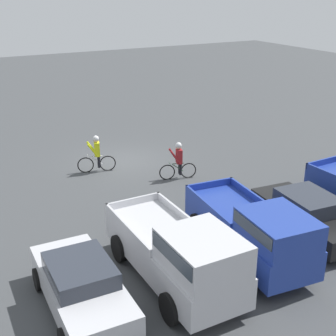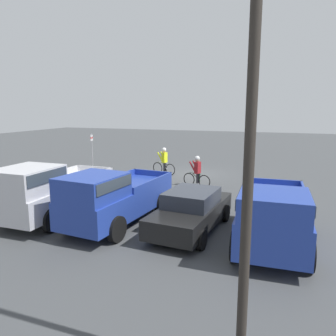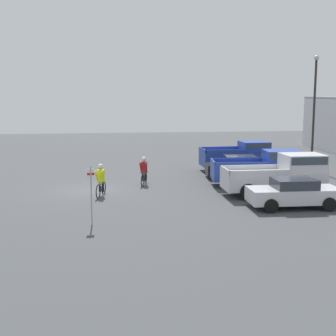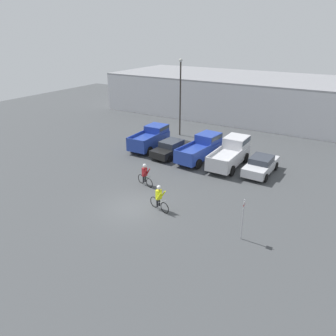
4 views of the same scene
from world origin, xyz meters
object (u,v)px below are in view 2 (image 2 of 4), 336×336
(pickup_truck_2, at_px, (50,190))
(sedan_1, at_px, (6,192))
(cyclist_1, at_px, (197,171))
(sedan_0, at_px, (192,210))
(pickup_truck_0, at_px, (273,215))
(pickup_truck_1, at_px, (113,197))
(cyclist_0, at_px, (164,160))
(fire_lane_sign, at_px, (92,147))
(lamppost, at_px, (253,82))

(pickup_truck_2, bearing_deg, sedan_1, -9.88)
(cyclist_1, bearing_deg, sedan_0, 103.24)
(cyclist_1, bearing_deg, sedan_1, 44.55)
(pickup_truck_0, height_order, pickup_truck_1, pickup_truck_1)
(pickup_truck_1, xyz_separation_m, cyclist_1, (-1.31, -7.12, -0.22))
(pickup_truck_0, height_order, cyclist_0, pickup_truck_0)
(pickup_truck_1, bearing_deg, sedan_0, -167.91)
(sedan_1, relative_size, cyclist_1, 2.55)
(pickup_truck_0, relative_size, fire_lane_sign, 1.94)
(pickup_truck_1, xyz_separation_m, lamppost, (-5.41, 5.55, 3.59))
(sedan_0, xyz_separation_m, fire_lane_sign, (10.20, -9.44, 0.79))
(cyclist_1, bearing_deg, pickup_truck_1, 79.57)
(lamppost, bearing_deg, sedan_1, -28.33)
(pickup_truck_1, height_order, pickup_truck_2, pickup_truck_2)
(pickup_truck_0, bearing_deg, cyclist_1, -59.07)
(sedan_0, distance_m, pickup_truck_1, 2.93)
(pickup_truck_0, bearing_deg, sedan_0, -14.66)
(pickup_truck_1, xyz_separation_m, cyclist_0, (1.63, -9.71, -0.21))
(lamppost, bearing_deg, cyclist_0, -65.23)
(pickup_truck_1, relative_size, cyclist_0, 3.03)
(pickup_truck_1, relative_size, cyclist_1, 3.10)
(sedan_0, relative_size, pickup_truck_2, 0.85)
(pickup_truck_1, relative_size, sedan_1, 1.22)
(pickup_truck_1, bearing_deg, lamppost, 134.27)
(pickup_truck_0, bearing_deg, cyclist_0, -53.48)
(pickup_truck_1, height_order, sedan_1, pickup_truck_1)
(pickup_truck_1, distance_m, pickup_truck_2, 2.76)
(cyclist_0, distance_m, lamppost, 17.24)
(sedan_1, distance_m, cyclist_0, 10.14)
(pickup_truck_0, distance_m, pickup_truck_2, 8.41)
(sedan_1, xyz_separation_m, lamppost, (-10.97, 5.91, 3.98))
(cyclist_1, relative_size, lamppost, 0.21)
(pickup_truck_0, bearing_deg, lamppost, 87.43)
(pickup_truck_1, distance_m, cyclist_1, 7.25)
(pickup_truck_2, bearing_deg, sedan_0, -172.52)
(pickup_truck_2, bearing_deg, pickup_truck_1, -177.38)
(pickup_truck_0, relative_size, sedan_0, 1.06)
(pickup_truck_1, height_order, lamppost, lamppost)
(lamppost, bearing_deg, fire_lane_sign, -50.70)
(lamppost, bearing_deg, pickup_truck_2, -33.59)
(pickup_truck_0, xyz_separation_m, cyclist_1, (4.34, -7.25, -0.21))
(sedan_0, xyz_separation_m, cyclist_1, (1.53, -6.51, 0.17))
(sedan_1, bearing_deg, cyclist_0, -112.76)
(pickup_truck_0, relative_size, cyclist_1, 2.79)
(pickup_truck_0, distance_m, pickup_truck_1, 5.66)
(pickup_truck_1, height_order, fire_lane_sign, fire_lane_sign)
(pickup_truck_1, relative_size, fire_lane_sign, 2.15)
(pickup_truck_2, relative_size, sedan_1, 1.22)
(sedan_0, bearing_deg, cyclist_1, -76.76)
(sedan_0, distance_m, pickup_truck_2, 5.67)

